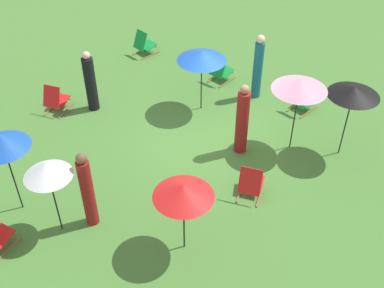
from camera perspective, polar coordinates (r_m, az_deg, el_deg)
ground_plane at (r=12.27m, az=3.12°, el=1.14°), size 40.00×40.00×0.00m
deckchair_1 at (r=15.72m, az=-5.75°, el=11.82°), size 0.62×0.84×0.83m
deckchair_2 at (r=10.44m, az=7.06°, el=-4.67°), size 0.67×0.86×0.83m
deckchair_4 at (r=13.25m, az=13.06°, el=5.24°), size 0.62×0.84×0.83m
deckchair_5 at (r=13.40m, az=-16.00°, el=5.12°), size 0.65×0.86×0.83m
deckchair_7 at (r=14.23m, az=3.45°, el=8.80°), size 0.58×0.82×0.83m
umbrella_0 at (r=12.36m, az=1.17°, el=10.49°), size 1.29×1.29×1.75m
umbrella_1 at (r=11.08m, az=12.79°, el=6.88°), size 1.28×1.28×1.93m
umbrella_2 at (r=8.53m, az=-1.03°, el=-5.66°), size 1.14×1.14×1.68m
umbrella_3 at (r=9.19m, az=-16.96°, el=-2.94°), size 0.92×0.92×1.80m
umbrella_4 at (r=9.83m, az=-21.83°, el=0.34°), size 1.07×1.07×1.99m
umbrella_5 at (r=11.23m, az=18.80°, el=5.96°), size 1.18×1.18×1.89m
person_0 at (r=13.36m, az=7.89°, el=9.06°), size 0.37×0.37×1.89m
person_1 at (r=13.05m, az=-12.06°, el=7.20°), size 0.35×0.35×1.74m
person_2 at (r=11.29m, az=6.02°, el=2.77°), size 0.41×0.41×1.87m
person_3 at (r=9.67m, az=-12.41°, el=-5.49°), size 0.37×0.37×1.85m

